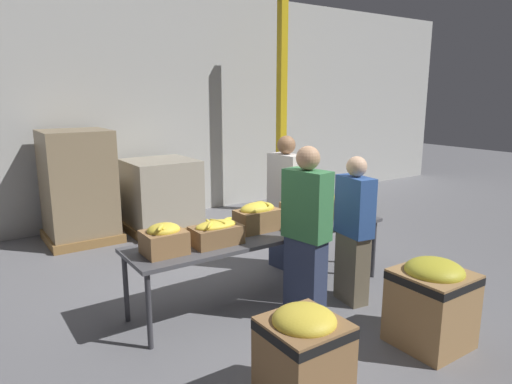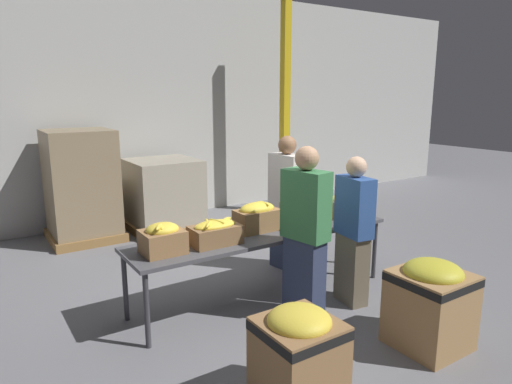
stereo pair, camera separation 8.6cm
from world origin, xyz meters
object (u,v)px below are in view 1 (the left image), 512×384
object	(u,v)px
banana_box_0	(164,239)
donation_bin_0	(303,355)
support_pillar	(282,105)
pallet_stack_0	(161,196)
volunteer_2	(306,234)
banana_box_1	(216,232)
donation_bin_1	(432,300)
volunteer_0	(286,204)
banana_box_3	(302,209)
volunteer_1	(354,231)
pallet_stack_1	(78,187)
banana_box_4	(343,204)
sorting_table	(263,236)
banana_box_2	(257,216)

from	to	relation	value
banana_box_0	donation_bin_0	world-z (taller)	banana_box_0
banana_box_0	support_pillar	distance (m)	4.76
banana_box_0	pallet_stack_0	bearing A→B (deg)	67.92
volunteer_2	donation_bin_0	world-z (taller)	volunteer_2
pallet_stack_0	banana_box_1	bearing A→B (deg)	-102.92
donation_bin_1	volunteer_0	bearing A→B (deg)	88.21
banana_box_3	volunteer_1	size ratio (longest dim) A/B	0.27
donation_bin_0	support_pillar	size ratio (longest dim) A/B	0.19
volunteer_2	pallet_stack_1	bearing A→B (deg)	7.54
banana_box_4	support_pillar	size ratio (longest dim) A/B	0.11
banana_box_0	volunteer_1	xyz separation A→B (m)	(1.87, -0.58, -0.11)
volunteer_0	donation_bin_0	size ratio (longest dim) A/B	2.24
banana_box_1	volunteer_0	size ratio (longest dim) A/B	0.29
banana_box_0	banana_box_4	distance (m)	2.34
sorting_table	pallet_stack_0	distance (m)	3.03
pallet_stack_1	donation_bin_0	bearing A→B (deg)	-85.93
banana_box_1	donation_bin_1	world-z (taller)	banana_box_1
banana_box_0	volunteer_1	world-z (taller)	volunteer_1
sorting_table	support_pillar	bearing A→B (deg)	49.82
banana_box_2	banana_box_3	distance (m)	0.61
banana_box_0	volunteer_0	world-z (taller)	volunteer_0
sorting_table	banana_box_1	xyz separation A→B (m)	(-0.62, -0.08, 0.17)
pallet_stack_1	sorting_table	bearing A→B (deg)	-70.24
donation_bin_0	volunteer_2	bearing A→B (deg)	49.22
banana_box_0	pallet_stack_0	distance (m)	3.32
banana_box_0	banana_box_1	bearing A→B (deg)	-3.94
banana_box_0	donation_bin_1	world-z (taller)	banana_box_0
banana_box_4	volunteer_1	bearing A→B (deg)	-126.83
sorting_table	donation_bin_1	xyz separation A→B (m)	(0.67, -1.63, -0.28)
banana_box_0	sorting_table	bearing A→B (deg)	1.95
banana_box_0	banana_box_4	size ratio (longest dim) A/B	0.87
banana_box_0	banana_box_3	distance (m)	1.73
banana_box_0	donation_bin_1	xyz separation A→B (m)	(1.82, -1.59, -0.47)
volunteer_0	volunteer_2	distance (m)	1.32
banana_box_4	support_pillar	bearing A→B (deg)	66.60
sorting_table	donation_bin_0	world-z (taller)	donation_bin_0
donation_bin_0	donation_bin_1	bearing A→B (deg)	0.00
volunteer_1	banana_box_4	bearing A→B (deg)	-28.74
volunteer_0	volunteer_1	world-z (taller)	volunteer_0
volunteer_0	volunteer_1	size ratio (longest dim) A/B	1.07
volunteer_0	pallet_stack_1	size ratio (longest dim) A/B	1.01
donation_bin_1	support_pillar	distance (m)	5.11
sorting_table	banana_box_3	bearing A→B (deg)	5.25
banana_box_4	donation_bin_1	world-z (taller)	banana_box_4
banana_box_2	pallet_stack_1	world-z (taller)	pallet_stack_1
sorting_table	support_pillar	size ratio (longest dim) A/B	0.74
banana_box_2	pallet_stack_1	bearing A→B (deg)	109.79
volunteer_1	pallet_stack_1	distance (m)	4.25
volunteer_1	pallet_stack_0	distance (m)	3.70
banana_box_1	pallet_stack_1	xyz separation A→B (m)	(-0.53, 3.26, -0.04)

